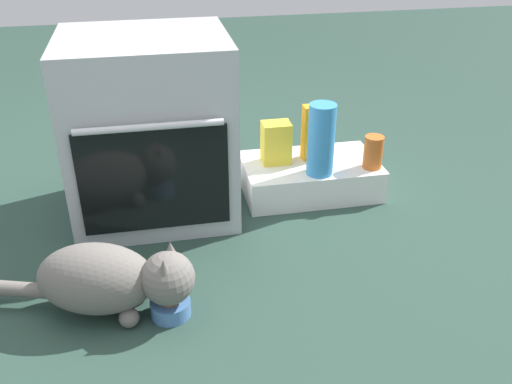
{
  "coord_description": "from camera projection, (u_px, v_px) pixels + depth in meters",
  "views": [
    {
      "loc": [
        -0.0,
        -1.71,
        1.2
      ],
      "look_at": [
        0.33,
        -0.04,
        0.25
      ],
      "focal_mm": 39.32,
      "sensor_mm": 36.0,
      "label": 1
    }
  ],
  "objects": [
    {
      "name": "sauce_jar",
      "position": [
        374.0,
        152.0,
        2.34
      ],
      "size": [
        0.08,
        0.08,
        0.14
      ],
      "primitive_type": "cylinder",
      "color": "#D16023",
      "rests_on": "pantry_cabinet"
    },
    {
      "name": "pantry_cabinet",
      "position": [
        311.0,
        176.0,
        2.45
      ],
      "size": [
        0.58,
        0.35,
        0.14
      ],
      "primitive_type": "cube",
      "color": "white",
      "rests_on": "ground"
    },
    {
      "name": "ground",
      "position": [
        167.0,
        255.0,
        2.06
      ],
      "size": [
        8.0,
        8.0,
        0.0
      ],
      "primitive_type": "plane",
      "color": "#284238"
    },
    {
      "name": "snack_bag",
      "position": [
        277.0,
        143.0,
        2.37
      ],
      "size": [
        0.12,
        0.09,
        0.18
      ],
      "primitive_type": "cube",
      "color": "yellow",
      "rests_on": "pantry_cabinet"
    },
    {
      "name": "juice_carton",
      "position": [
        314.0,
        132.0,
        2.39
      ],
      "size": [
        0.09,
        0.06,
        0.24
      ],
      "primitive_type": "cube",
      "color": "orange",
      "rests_on": "pantry_cabinet"
    },
    {
      "name": "water_bottle",
      "position": [
        322.0,
        140.0,
        2.25
      ],
      "size": [
        0.11,
        0.11,
        0.3
      ],
      "primitive_type": "cylinder",
      "color": "#388CD1",
      "rests_on": "pantry_cabinet"
    },
    {
      "name": "cat",
      "position": [
        111.0,
        279.0,
        1.73
      ],
      "size": [
        0.76,
        0.32,
        0.24
      ],
      "rotation": [
        0.0,
        0.0,
        -0.27
      ],
      "color": "slate",
      "rests_on": "ground"
    },
    {
      "name": "oven",
      "position": [
        151.0,
        129.0,
        2.18
      ],
      "size": [
        0.62,
        0.58,
        0.72
      ],
      "color": "#B7BABF",
      "rests_on": "ground"
    },
    {
      "name": "food_bowl",
      "position": [
        172.0,
        306.0,
        1.76
      ],
      "size": [
        0.13,
        0.13,
        0.08
      ],
      "color": "#4C7AB7",
      "rests_on": "ground"
    }
  ]
}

